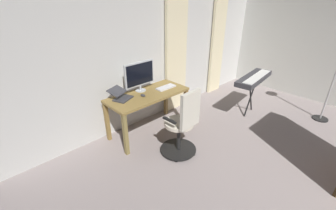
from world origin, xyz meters
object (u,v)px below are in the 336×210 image
(desk, at_px, (148,99))
(computer_keyboard, at_px, (166,87))
(piano_keyboard, at_px, (254,79))
(office_chair, at_px, (182,126))
(computer_mouse, at_px, (143,95))
(computer_monitor, at_px, (140,75))
(laptop, at_px, (121,96))

(desk, xyz_separation_m, computer_keyboard, (-0.39, 0.03, 0.12))
(desk, height_order, piano_keyboard, piano_keyboard)
(desk, relative_size, piano_keyboard, 1.24)
(computer_keyboard, bearing_deg, office_chair, 62.16)
(piano_keyboard, bearing_deg, office_chair, -8.46)
(computer_keyboard, relative_size, computer_mouse, 3.68)
(office_chair, xyz_separation_m, computer_mouse, (0.09, -0.81, 0.26))
(desk, height_order, office_chair, office_chair)
(computer_monitor, bearing_deg, desk, 92.02)
(desk, height_order, computer_monitor, computer_monitor)
(computer_monitor, bearing_deg, laptop, 6.74)
(desk, height_order, computer_keyboard, computer_keyboard)
(computer_mouse, bearing_deg, desk, -165.69)
(office_chair, xyz_separation_m, computer_keyboard, (-0.43, -0.81, 0.25))
(desk, xyz_separation_m, laptop, (0.43, -0.14, 0.15))
(desk, distance_m, computer_monitor, 0.43)
(computer_monitor, xyz_separation_m, laptop, (0.43, 0.05, -0.23))
(piano_keyboard, bearing_deg, computer_keyboard, -36.40)
(office_chair, height_order, computer_mouse, office_chair)
(desk, distance_m, piano_keyboard, 2.12)
(computer_keyboard, xyz_separation_m, laptop, (0.82, -0.17, 0.04))
(office_chair, height_order, computer_monitor, computer_monitor)
(computer_monitor, bearing_deg, computer_mouse, 61.69)
(computer_mouse, bearing_deg, piano_keyboard, 157.03)
(desk, bearing_deg, computer_monitor, -87.98)
(computer_monitor, distance_m, computer_mouse, 0.36)
(computer_monitor, bearing_deg, piano_keyboard, 150.55)
(laptop, xyz_separation_m, computer_mouse, (-0.31, 0.17, -0.03))
(computer_monitor, distance_m, laptop, 0.49)
(computer_keyboard, bearing_deg, desk, -4.28)
(desk, distance_m, laptop, 0.48)
(computer_keyboard, distance_m, computer_mouse, 0.51)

